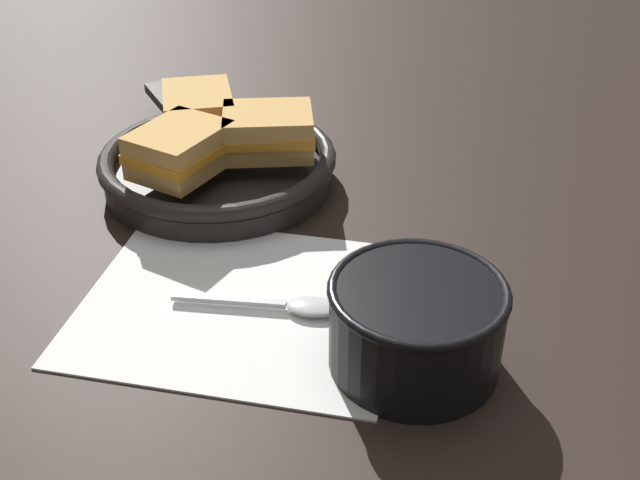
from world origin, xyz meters
name	(u,v)px	position (x,y,z in m)	size (l,w,h in m)	color
ground_plane	(311,285)	(0.00, 0.00, 0.00)	(4.00, 4.00, 0.00)	black
napkin	(242,302)	(-0.06, -0.04, 0.00)	(0.29, 0.25, 0.00)	white
soup_bowl	(416,321)	(0.10, -0.09, 0.04)	(0.14, 0.14, 0.08)	black
spoon	(290,305)	(-0.01, -0.04, 0.01)	(0.15, 0.03, 0.01)	silver
skillet	(218,166)	(-0.13, 0.18, 0.02)	(0.27, 0.33, 0.04)	black
sandwich_near_left	(198,111)	(-0.16, 0.22, 0.06)	(0.10, 0.12, 0.05)	tan
sandwich_near_right	(180,150)	(-0.15, 0.12, 0.06)	(0.11, 0.12, 0.05)	tan
sandwich_far_left	(268,132)	(-0.07, 0.18, 0.06)	(0.11, 0.09, 0.05)	tan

